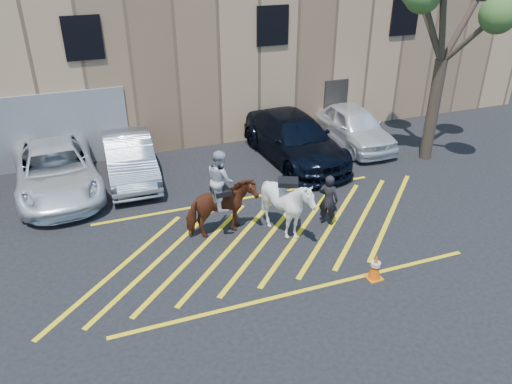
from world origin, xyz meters
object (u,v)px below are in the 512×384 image
object	(u,v)px
car_blue_suv	(294,138)
mounted_bay	(221,202)
traffic_cone	(375,267)
car_silver_sedan	(129,157)
car_white_suv	(354,126)
saddled_white	(287,206)
tree	(451,3)
car_white_pickup	(56,170)
handler	(328,200)

from	to	relation	value
car_blue_suv	mounted_bay	xyz separation A→B (m)	(-4.15, -4.22, 0.22)
car_blue_suv	traffic_cone	distance (m)	7.66
car_silver_sedan	car_white_suv	world-z (taller)	car_white_suv
car_blue_suv	traffic_cone	world-z (taller)	car_blue_suv
car_silver_sedan	saddled_white	world-z (taller)	saddled_white
saddled_white	tree	size ratio (longest dim) A/B	0.31
mounted_bay	car_white_pickup	bearing A→B (deg)	134.30
car_silver_sedan	mounted_bay	distance (m)	5.14
handler	saddled_white	bearing A→B (deg)	49.09
car_white_suv	traffic_cone	distance (m)	9.03
traffic_cone	tree	world-z (taller)	tree
car_silver_sedan	traffic_cone	size ratio (longest dim) A/B	6.39
car_blue_suv	handler	distance (m)	4.85
car_blue_suv	car_white_suv	size ratio (longest dim) A/B	1.27
car_blue_suv	tree	world-z (taller)	tree
car_silver_sedan	car_white_pickup	bearing A→B (deg)	-174.01
tree	car_blue_suv	bearing A→B (deg)	160.64
car_white_pickup	car_white_suv	xyz separation A→B (m)	(11.48, 0.21, 0.00)
handler	traffic_cone	distance (m)	2.86
mounted_bay	handler	bearing A→B (deg)	-9.44
car_silver_sedan	car_blue_suv	world-z (taller)	car_blue_suv
saddled_white	traffic_cone	distance (m)	3.02
car_silver_sedan	traffic_cone	world-z (taller)	car_silver_sedan
car_silver_sedan	tree	size ratio (longest dim) A/B	0.64
saddled_white	traffic_cone	size ratio (longest dim) A/B	3.05
car_blue_suv	car_white_suv	distance (m)	2.95
car_silver_sedan	saddled_white	size ratio (longest dim) A/B	2.09
car_white_suv	saddled_white	distance (m)	7.58
car_blue_suv	tree	bearing A→B (deg)	-23.29
car_blue_suv	tree	distance (m)	7.06
car_white_suv	mounted_bay	size ratio (longest dim) A/B	1.74
car_white_suv	traffic_cone	xyz separation A→B (m)	(-4.00, -8.09, -0.42)
car_silver_sedan	car_white_suv	distance (m)	9.02
car_silver_sedan	car_white_suv	size ratio (longest dim) A/B	1.01
car_white_pickup	handler	xyz separation A→B (m)	(7.57, -5.06, 0.03)
mounted_bay	saddled_white	size ratio (longest dim) A/B	1.19
car_white_pickup	handler	size ratio (longest dim) A/B	3.47
handler	saddled_white	distance (m)	1.42
mounted_bay	traffic_cone	bearing A→B (deg)	-47.64
saddled_white	traffic_cone	bearing A→B (deg)	-63.99
car_white_suv	mounted_bay	distance (m)	8.50
mounted_bay	tree	distance (m)	10.42
car_white_suv	handler	bearing A→B (deg)	-125.26
tree	traffic_cone	bearing A→B (deg)	-135.34
mounted_bay	car_white_suv	bearing A→B (deg)	33.92
saddled_white	car_blue_suv	bearing A→B (deg)	63.95
traffic_cone	car_white_suv	bearing A→B (deg)	63.69
car_white_suv	car_blue_suv	bearing A→B (deg)	-168.56
car_white_suv	tree	world-z (taller)	tree
car_white_suv	traffic_cone	world-z (taller)	car_white_suv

